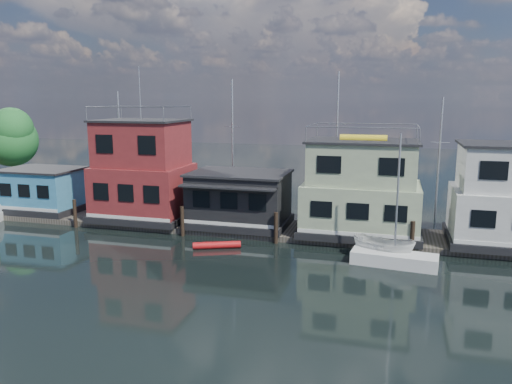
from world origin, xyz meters
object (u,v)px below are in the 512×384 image
(houseboat_red, at_px, (143,172))
(motorboat, at_px, (383,248))
(houseboat_dark, at_px, (239,199))
(red_kayak, at_px, (217,245))
(houseboat_green, at_px, (361,190))
(houseboat_blue, at_px, (43,190))
(day_sailer, at_px, (394,258))

(houseboat_red, relative_size, motorboat, 2.94)
(houseboat_red, bearing_deg, houseboat_dark, -0.14)
(motorboat, distance_m, red_kayak, 10.81)
(houseboat_dark, distance_m, houseboat_green, 9.07)
(houseboat_green, distance_m, motorboat, 5.59)
(houseboat_green, bearing_deg, houseboat_dark, -179.88)
(houseboat_red, height_order, houseboat_dark, houseboat_red)
(houseboat_dark, bearing_deg, houseboat_red, 179.86)
(houseboat_dark, distance_m, red_kayak, 5.45)
(houseboat_blue, relative_size, red_kayak, 2.00)
(houseboat_blue, bearing_deg, houseboat_dark, -0.06)
(red_kayak, xyz_separation_m, day_sailer, (11.46, -0.34, 0.22))
(houseboat_red, bearing_deg, day_sailer, -15.40)
(red_kayak, bearing_deg, motorboat, -20.47)
(houseboat_blue, relative_size, houseboat_red, 0.54)
(houseboat_red, relative_size, houseboat_green, 1.41)
(houseboat_green, distance_m, day_sailer, 6.64)
(houseboat_green, relative_size, motorboat, 2.08)
(red_kayak, bearing_deg, houseboat_red, 124.80)
(houseboat_green, distance_m, red_kayak, 10.85)
(houseboat_blue, xyz_separation_m, houseboat_green, (26.50, 0.00, 1.34))
(houseboat_dark, bearing_deg, red_kayak, -90.43)
(houseboat_dark, height_order, houseboat_green, houseboat_green)
(houseboat_blue, height_order, houseboat_green, houseboat_green)
(houseboat_blue, bearing_deg, day_sailer, -10.48)
(houseboat_red, relative_size, red_kayak, 3.71)
(houseboat_blue, bearing_deg, red_kayak, -16.01)
(red_kayak, bearing_deg, day_sailer, -24.70)
(motorboat, bearing_deg, houseboat_red, 98.35)
(houseboat_blue, distance_m, motorboat, 28.65)
(houseboat_red, distance_m, houseboat_dark, 8.18)
(houseboat_blue, bearing_deg, houseboat_green, 0.00)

